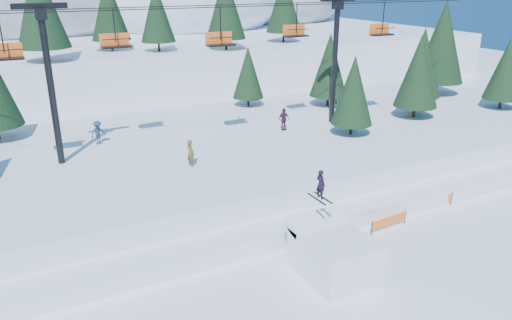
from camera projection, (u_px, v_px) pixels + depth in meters
name	position (u px, v px, depth m)	size (l,w,h in m)	color
ground	(324.00, 303.00, 23.20)	(160.00, 160.00, 0.00)	white
mid_shelf	(189.00, 159.00, 37.78)	(70.00, 22.00, 2.50)	white
berm	(248.00, 222.00, 29.68)	(70.00, 6.00, 1.10)	white
mountain_ridge	(36.00, 7.00, 78.83)	(119.00, 60.52, 26.46)	white
jump_kicker	(333.00, 253.00, 25.09)	(3.19, 4.40, 5.14)	white
chairlift	(200.00, 50.00, 35.55)	(46.00, 3.21, 10.28)	black
conifer_stand	(211.00, 80.00, 37.67)	(63.75, 15.18, 9.60)	black
distant_skiers	(178.00, 130.00, 37.46)	(30.63, 9.18, 1.83)	#22354C
banner_near	(389.00, 221.00, 29.77)	(2.85, 0.29, 0.90)	black
banner_far	(432.00, 199.00, 32.69)	(2.75, 0.84, 0.90)	black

